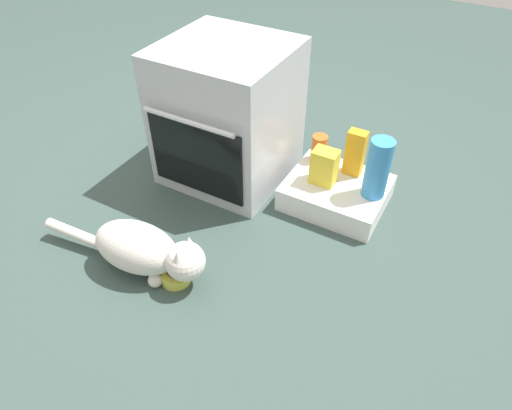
{
  "coord_description": "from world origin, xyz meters",
  "views": [
    {
      "loc": [
        1.14,
        -1.32,
        1.52
      ],
      "look_at": [
        0.44,
        -0.06,
        0.25
      ],
      "focal_mm": 31.85,
      "sensor_mm": 36.0,
      "label": 1
    }
  ],
  "objects_px": {
    "snack_bag": "(324,167)",
    "juice_carton": "(355,153)",
    "pantry_cabinet": "(336,193)",
    "oven": "(228,114)",
    "cat": "(144,250)",
    "water_bottle": "(378,169)",
    "food_bowl": "(176,275)",
    "sauce_jar": "(319,148)"
  },
  "relations": [
    {
      "from": "juice_carton",
      "to": "sauce_jar",
      "type": "height_order",
      "value": "juice_carton"
    },
    {
      "from": "juice_carton",
      "to": "sauce_jar",
      "type": "relative_size",
      "value": 1.71
    },
    {
      "from": "snack_bag",
      "to": "sauce_jar",
      "type": "xyz_separation_m",
      "value": [
        -0.1,
        0.16,
        -0.02
      ]
    },
    {
      "from": "oven",
      "to": "cat",
      "type": "height_order",
      "value": "oven"
    },
    {
      "from": "food_bowl",
      "to": "snack_bag",
      "type": "bearing_deg",
      "value": 66.75
    },
    {
      "from": "food_bowl",
      "to": "juice_carton",
      "type": "relative_size",
      "value": 0.55
    },
    {
      "from": "oven",
      "to": "water_bottle",
      "type": "bearing_deg",
      "value": 2.23
    },
    {
      "from": "sauce_jar",
      "to": "oven",
      "type": "bearing_deg",
      "value": -159.37
    },
    {
      "from": "cat",
      "to": "juice_carton",
      "type": "bearing_deg",
      "value": 52.51
    },
    {
      "from": "cat",
      "to": "water_bottle",
      "type": "height_order",
      "value": "water_bottle"
    },
    {
      "from": "oven",
      "to": "cat",
      "type": "bearing_deg",
      "value": -85.1
    },
    {
      "from": "cat",
      "to": "juice_carton",
      "type": "xyz_separation_m",
      "value": [
        0.57,
        0.93,
        0.12
      ]
    },
    {
      "from": "pantry_cabinet",
      "to": "oven",
      "type": "bearing_deg",
      "value": -177.22
    },
    {
      "from": "pantry_cabinet",
      "to": "cat",
      "type": "height_order",
      "value": "cat"
    },
    {
      "from": "snack_bag",
      "to": "oven",
      "type": "bearing_deg",
      "value": -179.73
    },
    {
      "from": "juice_carton",
      "to": "pantry_cabinet",
      "type": "bearing_deg",
      "value": -105.34
    },
    {
      "from": "oven",
      "to": "pantry_cabinet",
      "type": "height_order",
      "value": "oven"
    },
    {
      "from": "oven",
      "to": "sauce_jar",
      "type": "height_order",
      "value": "oven"
    },
    {
      "from": "oven",
      "to": "snack_bag",
      "type": "distance_m",
      "value": 0.55
    },
    {
      "from": "cat",
      "to": "juice_carton",
      "type": "height_order",
      "value": "juice_carton"
    },
    {
      "from": "cat",
      "to": "sauce_jar",
      "type": "distance_m",
      "value": 1.03
    },
    {
      "from": "food_bowl",
      "to": "juice_carton",
      "type": "xyz_separation_m",
      "value": [
        0.43,
        0.91,
        0.22
      ]
    },
    {
      "from": "water_bottle",
      "to": "snack_bag",
      "type": "bearing_deg",
      "value": -173.48
    },
    {
      "from": "oven",
      "to": "juice_carton",
      "type": "distance_m",
      "value": 0.66
    },
    {
      "from": "sauce_jar",
      "to": "snack_bag",
      "type": "bearing_deg",
      "value": -59.78
    },
    {
      "from": "food_bowl",
      "to": "snack_bag",
      "type": "height_order",
      "value": "snack_bag"
    },
    {
      "from": "pantry_cabinet",
      "to": "cat",
      "type": "distance_m",
      "value": 0.98
    },
    {
      "from": "snack_bag",
      "to": "juice_carton",
      "type": "xyz_separation_m",
      "value": [
        0.1,
        0.14,
        0.03
      ]
    },
    {
      "from": "water_bottle",
      "to": "juice_carton",
      "type": "relative_size",
      "value": 1.25
    },
    {
      "from": "cat",
      "to": "sauce_jar",
      "type": "xyz_separation_m",
      "value": [
        0.37,
        0.95,
        0.07
      ]
    },
    {
      "from": "food_bowl",
      "to": "oven",
      "type": "bearing_deg",
      "value": 104.91
    },
    {
      "from": "oven",
      "to": "pantry_cabinet",
      "type": "xyz_separation_m",
      "value": [
        0.61,
        0.03,
        -0.29
      ]
    },
    {
      "from": "pantry_cabinet",
      "to": "sauce_jar",
      "type": "relative_size",
      "value": 3.44
    },
    {
      "from": "pantry_cabinet",
      "to": "food_bowl",
      "type": "xyz_separation_m",
      "value": [
        -0.4,
        -0.8,
        -0.04
      ]
    },
    {
      "from": "food_bowl",
      "to": "juice_carton",
      "type": "distance_m",
      "value": 1.03
    },
    {
      "from": "pantry_cabinet",
      "to": "water_bottle",
      "type": "relative_size",
      "value": 1.6
    },
    {
      "from": "cat",
      "to": "juice_carton",
      "type": "distance_m",
      "value": 1.1
    },
    {
      "from": "juice_carton",
      "to": "food_bowl",
      "type": "bearing_deg",
      "value": -115.31
    },
    {
      "from": "food_bowl",
      "to": "sauce_jar",
      "type": "distance_m",
      "value": 0.98
    },
    {
      "from": "oven",
      "to": "snack_bag",
      "type": "relative_size",
      "value": 3.91
    },
    {
      "from": "food_bowl",
      "to": "sauce_jar",
      "type": "relative_size",
      "value": 0.94
    },
    {
      "from": "juice_carton",
      "to": "sauce_jar",
      "type": "bearing_deg",
      "value": 172.92
    }
  ]
}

